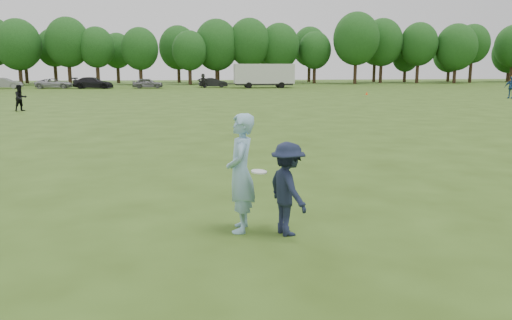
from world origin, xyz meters
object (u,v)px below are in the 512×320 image
(thrower, at_px, (241,173))
(defender, at_px, (288,189))
(car_b, at_px, (4,83))
(cargo_trailer, at_px, (264,75))
(car_c, at_px, (54,83))
(field_cone, at_px, (367,93))
(car_d, at_px, (93,83))
(car_e, at_px, (148,83))
(player_far_a, at_px, (21,98))
(player_far_d, at_px, (203,81))
(player_far_b, at_px, (511,87))
(car_f, at_px, (213,83))

(thrower, xyz_separation_m, defender, (0.77, -0.31, -0.23))
(car_b, bearing_deg, cargo_trailer, -97.94)
(car_c, bearing_deg, field_cone, -121.31)
(field_cone, bearing_deg, car_d, 148.15)
(car_e, xyz_separation_m, cargo_trailer, (15.47, -0.51, 1.10))
(car_b, bearing_deg, car_c, -94.26)
(car_d, bearing_deg, car_b, 89.99)
(player_far_a, xyz_separation_m, car_b, (-12.72, 35.09, -0.14))
(car_d, bearing_deg, player_far_d, -83.25)
(player_far_b, relative_size, car_b, 0.46)
(car_d, xyz_separation_m, car_f, (15.72, 1.47, -0.09))
(player_far_b, xyz_separation_m, car_b, (-52.57, 27.42, -0.28))
(car_c, distance_m, car_f, 20.90)
(player_far_a, xyz_separation_m, player_far_b, (39.85, 7.67, 0.14))
(thrower, distance_m, player_far_d, 60.06)
(player_far_a, xyz_separation_m, field_cone, (28.99, 15.10, -0.70))
(car_f, bearing_deg, cargo_trailer, -110.02)
(car_e, bearing_deg, player_far_b, -126.55)
(player_far_b, bearing_deg, car_e, -166.77)
(player_far_a, bearing_deg, defender, -107.09)
(player_far_a, bearing_deg, field_cone, -14.72)
(car_c, xyz_separation_m, car_d, (5.17, -1.20, 0.09))
(thrower, distance_m, cargo_trailer, 59.81)
(player_far_b, distance_m, car_b, 59.29)
(car_f, distance_m, cargo_trailer, 7.20)
(car_f, relative_size, field_cone, 13.16)
(car_f, relative_size, cargo_trailer, 0.44)
(thrower, bearing_deg, cargo_trailer, -179.91)
(car_d, bearing_deg, car_e, -86.39)
(player_far_a, height_order, field_cone, player_far_a)
(defender, bearing_deg, thrower, 51.46)
(car_c, xyz_separation_m, field_cone, (35.50, -20.03, -0.50))
(player_far_a, xyz_separation_m, car_d, (-1.33, 33.94, -0.11))
(thrower, xyz_separation_m, car_e, (-5.83, 59.53, -0.36))
(player_far_a, bearing_deg, player_far_b, -31.35)
(car_c, relative_size, field_cone, 15.71)
(player_far_a, distance_m, player_far_b, 40.58)
(car_d, xyz_separation_m, field_cone, (30.33, -18.84, -0.59))
(car_e, bearing_deg, car_c, 83.91)
(car_b, bearing_deg, car_d, -100.46)
(car_c, bearing_deg, car_b, 88.57)
(thrower, bearing_deg, car_d, -158.52)
(player_far_b, distance_m, cargo_trailer, 31.64)
(car_c, height_order, car_e, car_e)
(thrower, bearing_deg, car_c, -154.19)
(player_far_d, relative_size, car_b, 0.45)
(car_d, bearing_deg, cargo_trailer, -86.23)
(defender, xyz_separation_m, car_d, (-13.62, 60.10, -0.06))
(player_far_b, distance_m, field_cone, 13.18)
(defender, distance_m, cargo_trailer, 59.99)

